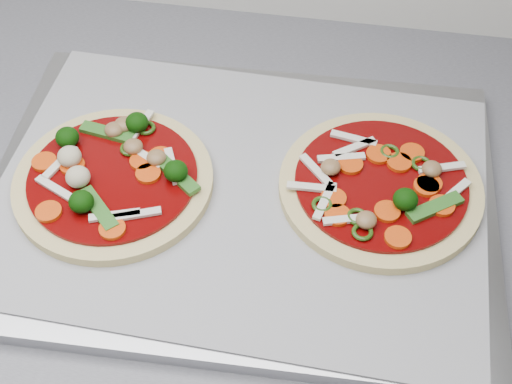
# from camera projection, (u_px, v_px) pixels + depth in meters

# --- Properties ---
(baking_tray) EXTENTS (0.51, 0.39, 0.02)m
(baking_tray) POSITION_uv_depth(u_px,v_px,m) (240.00, 197.00, 0.72)
(baking_tray) COLOR #94959A
(baking_tray) RESTS_ON countertop
(parchment) EXTENTS (0.49, 0.36, 0.00)m
(parchment) POSITION_uv_depth(u_px,v_px,m) (240.00, 191.00, 0.71)
(parchment) COLOR #A3A3A9
(parchment) RESTS_ON baking_tray
(pizza_left) EXTENTS (0.20, 0.20, 0.03)m
(pizza_left) POSITION_uv_depth(u_px,v_px,m) (113.00, 177.00, 0.71)
(pizza_left) COLOR #E0CB83
(pizza_left) RESTS_ON parchment
(pizza_right) EXTENTS (0.26, 0.26, 0.03)m
(pizza_right) POSITION_uv_depth(u_px,v_px,m) (381.00, 187.00, 0.70)
(pizza_right) COLOR #E0CB83
(pizza_right) RESTS_ON parchment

